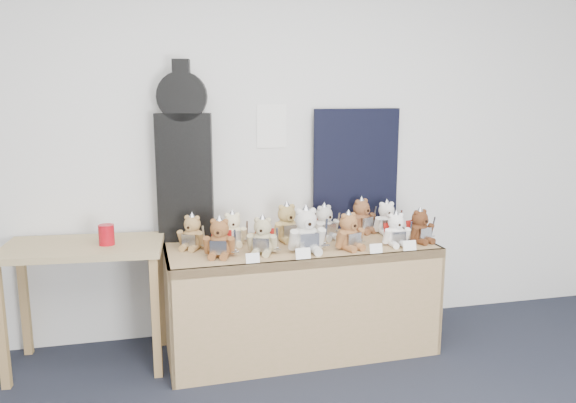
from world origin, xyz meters
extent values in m
plane|color=white|center=(0.00, 2.50, 1.35)|extent=(6.00, 0.00, 6.00)
cube|color=white|center=(0.25, 2.49, 1.48)|extent=(0.21, 0.00, 0.30)
cube|color=#977E4D|center=(0.35, 2.11, 0.70)|extent=(1.77, 0.78, 0.06)
cube|color=#977E4D|center=(0.36, 1.75, 0.36)|extent=(1.75, 0.07, 0.73)
cube|color=#977E4D|center=(-0.52, 2.08, 0.36)|extent=(0.04, 0.73, 0.73)
cube|color=#977E4D|center=(1.21, 2.13, 0.36)|extent=(0.04, 0.73, 0.73)
cube|color=#927C4F|center=(-1.01, 2.17, 0.77)|extent=(0.99, 0.60, 0.04)
cube|color=#A48247|center=(-1.46, 1.98, 0.38)|extent=(0.05, 0.05, 0.75)
cube|color=#A48247|center=(-1.43, 2.42, 0.38)|extent=(0.05, 0.05, 0.75)
cube|color=#A48247|center=(-0.59, 1.91, 0.38)|extent=(0.05, 0.05, 0.75)
cube|color=#A48247|center=(-0.56, 2.36, 0.38)|extent=(0.05, 0.05, 0.75)
cube|color=black|center=(-0.37, 2.36, 1.15)|extent=(0.37, 0.17, 0.85)
cylinder|color=black|center=(-0.37, 2.36, 1.69)|extent=(0.33, 0.16, 0.32)
cube|color=black|center=(-0.37, 2.36, 1.81)|extent=(0.12, 0.11, 0.21)
cube|color=black|center=(0.86, 2.45, 1.16)|extent=(0.65, 0.05, 0.87)
cylinder|color=#AC0B17|center=(-0.86, 2.12, 0.86)|extent=(0.09, 0.09, 0.13)
ellipsoid|color=brown|center=(-0.19, 1.94, 0.80)|extent=(0.19, 0.17, 0.16)
sphere|color=brown|center=(-0.19, 1.94, 0.90)|extent=(0.11, 0.11, 0.11)
cylinder|color=brown|center=(-0.21, 1.89, 0.89)|extent=(0.05, 0.04, 0.05)
sphere|color=black|center=(-0.21, 1.87, 0.89)|extent=(0.02, 0.02, 0.02)
sphere|color=brown|center=(-0.23, 1.95, 0.95)|extent=(0.04, 0.04, 0.04)
sphere|color=brown|center=(-0.16, 1.93, 0.95)|extent=(0.04, 0.04, 0.04)
cylinder|color=brown|center=(-0.27, 1.94, 0.80)|extent=(0.07, 0.09, 0.12)
cylinder|color=brown|center=(-0.13, 1.90, 0.80)|extent=(0.07, 0.09, 0.12)
cylinder|color=brown|center=(-0.24, 1.89, 0.75)|extent=(0.07, 0.11, 0.05)
cylinder|color=brown|center=(-0.17, 1.88, 0.75)|extent=(0.07, 0.11, 0.05)
cube|color=silver|center=(-0.21, 1.88, 0.80)|extent=(0.10, 0.04, 0.09)
cone|color=silver|center=(-0.19, 1.94, 0.95)|extent=(0.10, 0.10, 0.07)
cube|color=silver|center=(-0.11, 1.88, 0.83)|extent=(0.02, 0.04, 0.16)
cube|color=silver|center=(-0.11, 1.88, 0.76)|extent=(0.05, 0.02, 0.01)
cube|color=#A51712|center=(-0.18, 1.99, 0.81)|extent=(0.13, 0.06, 0.14)
ellipsoid|color=tan|center=(0.07, 1.94, 0.79)|extent=(0.19, 0.17, 0.15)
sphere|color=tan|center=(0.07, 1.94, 0.90)|extent=(0.11, 0.11, 0.11)
cylinder|color=tan|center=(0.06, 1.90, 0.89)|extent=(0.05, 0.04, 0.05)
sphere|color=black|center=(0.05, 1.88, 0.89)|extent=(0.02, 0.02, 0.02)
sphere|color=tan|center=(0.04, 1.96, 0.94)|extent=(0.04, 0.04, 0.04)
sphere|color=tan|center=(0.11, 1.93, 0.94)|extent=(0.04, 0.04, 0.04)
cylinder|color=tan|center=(0.00, 1.95, 0.80)|extent=(0.07, 0.09, 0.11)
cylinder|color=tan|center=(0.13, 1.90, 0.80)|extent=(0.07, 0.09, 0.11)
cylinder|color=tan|center=(0.02, 1.90, 0.75)|extent=(0.08, 0.11, 0.05)
cylinder|color=tan|center=(0.09, 1.88, 0.75)|extent=(0.08, 0.11, 0.05)
cube|color=silver|center=(0.05, 1.89, 0.80)|extent=(0.10, 0.05, 0.08)
cone|color=silver|center=(0.07, 1.94, 0.94)|extent=(0.09, 0.09, 0.07)
cube|color=silver|center=(0.15, 1.88, 0.82)|extent=(0.02, 0.04, 0.16)
cube|color=silver|center=(0.15, 1.88, 0.76)|extent=(0.04, 0.02, 0.01)
cube|color=#A51712|center=(0.09, 2.00, 0.81)|extent=(0.12, 0.07, 0.14)
ellipsoid|color=silver|center=(0.34, 1.91, 0.81)|extent=(0.19, 0.17, 0.19)
sphere|color=silver|center=(0.34, 1.91, 0.93)|extent=(0.14, 0.14, 0.14)
cylinder|color=silver|center=(0.34, 1.85, 0.92)|extent=(0.06, 0.03, 0.06)
sphere|color=black|center=(0.34, 1.83, 0.92)|extent=(0.02, 0.02, 0.02)
sphere|color=silver|center=(0.30, 1.91, 0.99)|extent=(0.04, 0.04, 0.04)
sphere|color=silver|center=(0.39, 1.91, 0.99)|extent=(0.04, 0.04, 0.04)
cylinder|color=silver|center=(0.25, 1.88, 0.82)|extent=(0.06, 0.11, 0.14)
cylinder|color=silver|center=(0.43, 1.89, 0.82)|extent=(0.06, 0.11, 0.14)
cylinder|color=silver|center=(0.30, 1.84, 0.76)|extent=(0.06, 0.12, 0.06)
cylinder|color=silver|center=(0.39, 1.85, 0.76)|extent=(0.06, 0.12, 0.06)
cube|color=silver|center=(0.34, 1.84, 0.81)|extent=(0.12, 0.03, 0.10)
cone|color=silver|center=(0.34, 1.91, 0.99)|extent=(0.12, 0.12, 0.09)
cube|color=silver|center=(0.46, 1.88, 0.85)|extent=(0.02, 0.05, 0.20)
cube|color=silver|center=(0.46, 1.88, 0.77)|extent=(0.06, 0.01, 0.01)
ellipsoid|color=#946038|center=(0.62, 1.92, 0.80)|extent=(0.19, 0.18, 0.16)
sphere|color=#946038|center=(0.62, 1.92, 0.90)|extent=(0.11, 0.11, 0.11)
cylinder|color=#946038|center=(0.64, 1.87, 0.89)|extent=(0.05, 0.04, 0.05)
sphere|color=black|center=(0.64, 1.85, 0.89)|extent=(0.02, 0.02, 0.02)
sphere|color=#946038|center=(0.59, 1.90, 0.95)|extent=(0.04, 0.04, 0.04)
sphere|color=#946038|center=(0.66, 1.93, 0.95)|extent=(0.04, 0.04, 0.04)
cylinder|color=#946038|center=(0.56, 1.87, 0.80)|extent=(0.07, 0.10, 0.12)
cylinder|color=#946038|center=(0.70, 1.92, 0.80)|extent=(0.07, 0.10, 0.12)
cylinder|color=#946038|center=(0.61, 1.85, 0.75)|extent=(0.08, 0.11, 0.05)
cylinder|color=#946038|center=(0.67, 1.88, 0.75)|extent=(0.08, 0.11, 0.05)
cube|color=silver|center=(0.64, 1.86, 0.80)|extent=(0.10, 0.05, 0.09)
cone|color=silver|center=(0.62, 1.92, 0.95)|extent=(0.10, 0.10, 0.07)
cube|color=silver|center=(0.72, 1.92, 0.83)|extent=(0.03, 0.04, 0.16)
cube|color=silver|center=(0.72, 1.92, 0.76)|extent=(0.05, 0.02, 0.01)
ellipsoid|color=white|center=(0.95, 1.92, 0.79)|extent=(0.14, 0.12, 0.14)
sphere|color=white|center=(0.95, 1.92, 0.89)|extent=(0.11, 0.11, 0.11)
cylinder|color=white|center=(0.95, 1.88, 0.88)|extent=(0.04, 0.02, 0.04)
sphere|color=black|center=(0.95, 1.86, 0.88)|extent=(0.02, 0.02, 0.02)
sphere|color=white|center=(0.92, 1.92, 0.93)|extent=(0.03, 0.03, 0.03)
sphere|color=white|center=(0.98, 1.92, 0.93)|extent=(0.03, 0.03, 0.03)
cylinder|color=white|center=(0.88, 1.91, 0.80)|extent=(0.04, 0.08, 0.11)
cylinder|color=white|center=(1.02, 1.90, 0.80)|extent=(0.04, 0.08, 0.11)
cylinder|color=white|center=(0.92, 1.87, 0.75)|extent=(0.04, 0.09, 0.04)
cylinder|color=white|center=(0.98, 1.87, 0.75)|extent=(0.04, 0.09, 0.04)
cube|color=silver|center=(0.95, 1.87, 0.79)|extent=(0.09, 0.02, 0.08)
cone|color=silver|center=(0.95, 1.92, 0.93)|extent=(0.09, 0.09, 0.07)
cube|color=silver|center=(1.04, 1.89, 0.82)|extent=(0.01, 0.04, 0.15)
cube|color=silver|center=(1.04, 1.89, 0.76)|extent=(0.04, 0.01, 0.01)
cube|color=#A51712|center=(0.95, 1.98, 0.80)|extent=(0.11, 0.03, 0.13)
ellipsoid|color=#56321D|center=(1.14, 1.96, 0.79)|extent=(0.18, 0.16, 0.15)
sphere|color=#56321D|center=(1.14, 1.96, 0.89)|extent=(0.11, 0.11, 0.11)
cylinder|color=#56321D|center=(1.15, 1.91, 0.88)|extent=(0.05, 0.04, 0.05)
sphere|color=black|center=(1.16, 1.90, 0.88)|extent=(0.02, 0.02, 0.02)
sphere|color=#56321D|center=(1.10, 1.95, 0.93)|extent=(0.03, 0.03, 0.03)
sphere|color=#56321D|center=(1.17, 1.97, 0.93)|extent=(0.03, 0.03, 0.03)
cylinder|color=#56321D|center=(1.08, 1.92, 0.80)|extent=(0.06, 0.09, 0.11)
cylinder|color=#56321D|center=(1.21, 1.96, 0.80)|extent=(0.06, 0.09, 0.11)
cylinder|color=#56321D|center=(1.12, 1.90, 0.75)|extent=(0.07, 0.10, 0.04)
cylinder|color=#56321D|center=(1.19, 1.92, 0.75)|extent=(0.07, 0.10, 0.04)
cube|color=silver|center=(1.16, 1.90, 0.80)|extent=(0.10, 0.04, 0.08)
cone|color=silver|center=(1.14, 1.96, 0.94)|extent=(0.09, 0.09, 0.07)
cube|color=silver|center=(1.23, 1.96, 0.82)|extent=(0.02, 0.04, 0.15)
cube|color=silver|center=(1.23, 1.96, 0.76)|extent=(0.04, 0.02, 0.01)
cube|color=#A51712|center=(1.12, 2.01, 0.80)|extent=(0.12, 0.06, 0.13)
ellipsoid|color=beige|center=(-0.08, 2.18, 0.79)|extent=(0.15, 0.13, 0.14)
sphere|color=beige|center=(-0.08, 2.18, 0.89)|extent=(0.11, 0.11, 0.11)
cylinder|color=beige|center=(-0.08, 2.14, 0.88)|extent=(0.05, 0.03, 0.04)
sphere|color=black|center=(-0.08, 2.12, 0.88)|extent=(0.02, 0.02, 0.02)
sphere|color=beige|center=(-0.12, 2.18, 0.93)|extent=(0.03, 0.03, 0.03)
sphere|color=beige|center=(-0.05, 2.18, 0.93)|extent=(0.03, 0.03, 0.03)
cylinder|color=beige|center=(-0.15, 2.17, 0.80)|extent=(0.04, 0.08, 0.11)
cylinder|color=beige|center=(-0.01, 2.16, 0.80)|extent=(0.04, 0.08, 0.11)
cylinder|color=beige|center=(-0.12, 2.13, 0.75)|extent=(0.05, 0.09, 0.04)
cylinder|color=beige|center=(-0.05, 2.13, 0.75)|extent=(0.05, 0.09, 0.04)
cube|color=silver|center=(-0.08, 2.13, 0.79)|extent=(0.09, 0.02, 0.08)
cone|color=silver|center=(-0.08, 2.18, 0.93)|extent=(0.09, 0.09, 0.07)
cube|color=silver|center=(0.01, 2.15, 0.82)|extent=(0.01, 0.04, 0.15)
cube|color=silver|center=(0.01, 2.15, 0.76)|extent=(0.04, 0.01, 0.01)
ellipsoid|color=tan|center=(0.29, 2.20, 0.80)|extent=(0.19, 0.17, 0.17)
sphere|color=tan|center=(0.29, 2.20, 0.91)|extent=(0.12, 0.12, 0.12)
cylinder|color=tan|center=(0.30, 2.15, 0.90)|extent=(0.06, 0.04, 0.05)
sphere|color=black|center=(0.30, 2.14, 0.90)|extent=(0.02, 0.02, 0.02)
sphere|color=tan|center=(0.25, 2.20, 0.96)|extent=(0.04, 0.04, 0.04)
sphere|color=tan|center=(0.33, 2.21, 0.96)|extent=(0.04, 0.04, 0.04)
cylinder|color=tan|center=(0.21, 2.17, 0.81)|extent=(0.06, 0.10, 0.13)
cylinder|color=tan|center=(0.37, 2.20, 0.81)|extent=(0.06, 0.10, 0.13)
cylinder|color=tan|center=(0.26, 2.14, 0.75)|extent=(0.07, 0.12, 0.05)
cylinder|color=tan|center=(0.34, 2.15, 0.75)|extent=(0.07, 0.12, 0.05)
cube|color=silver|center=(0.30, 2.14, 0.80)|extent=(0.11, 0.04, 0.09)
cone|color=silver|center=(0.29, 2.20, 0.96)|extent=(0.10, 0.10, 0.08)
cube|color=silver|center=(0.40, 2.19, 0.83)|extent=(0.02, 0.04, 0.17)
cube|color=silver|center=(0.40, 2.19, 0.77)|extent=(0.05, 0.02, 0.01)
ellipsoid|color=beige|center=(0.55, 2.20, 0.79)|extent=(0.19, 0.18, 0.15)
sphere|color=beige|center=(0.55, 2.20, 0.90)|extent=(0.11, 0.11, 0.11)
cylinder|color=beige|center=(0.57, 2.15, 0.89)|extent=(0.05, 0.04, 0.05)
sphere|color=black|center=(0.57, 2.14, 0.89)|extent=(0.02, 0.02, 0.02)
sphere|color=beige|center=(0.51, 2.18, 0.94)|extent=(0.04, 0.04, 0.04)
sphere|color=beige|center=(0.58, 2.21, 0.94)|extent=(0.04, 0.04, 0.04)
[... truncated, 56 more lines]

